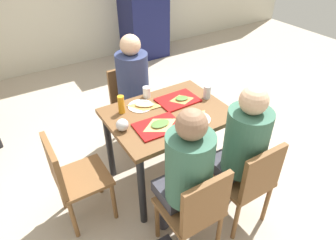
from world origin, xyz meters
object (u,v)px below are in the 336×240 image
Objects in this scene: pizza_slice_c at (145,105)px; plastic_cup_a at (147,92)px; plastic_cup_b at (193,126)px; foil_bundle at (122,125)px; soda_can at (207,92)px; tray_red_near at (158,126)px; tray_red_far at (178,100)px; main_table at (168,124)px; pizza_slice_d at (196,116)px; chair_near_left at (196,209)px; chair_far_side at (130,100)px; person_in_brown_jacket at (241,146)px; person_far_side at (135,86)px; paper_plate_center at (141,106)px; pizza_slice_a at (160,124)px; person_in_red at (186,171)px; paper_plate_near_edge at (197,119)px; chair_near_right at (249,180)px; pizza_slice_b at (182,99)px; drink_fridge at (143,1)px; chair_left_end at (71,176)px; condiment_bottle at (121,104)px.

plastic_cup_a is at bearing 54.49° from pizza_slice_c.
plastic_cup_b is 1.00× the size of foil_bundle.
soda_can is 0.87m from foil_bundle.
tray_red_near is 0.44m from tray_red_far.
soda_can is (0.25, -0.10, 0.05)m from tray_red_far.
tray_red_far is at bearing -14.09° from pizza_slice_c.
main_table is 0.46m from foil_bundle.
pizza_slice_d is (-0.02, -0.31, 0.01)m from tray_red_far.
chair_far_side is (0.25, 1.54, 0.00)m from chair_near_left.
pizza_slice_d is 0.19m from plastic_cup_b.
person_in_brown_jacket is 4.74× the size of pizza_slice_c.
foil_bundle is (-0.41, -0.35, 0.00)m from plastic_cup_a.
main_table is at bearing 37.24° from tray_red_near.
person_in_brown_jacket is 12.57× the size of foil_bundle.
person_far_side is 5.71× the size of paper_plate_center.
plastic_cup_b is at bearing -85.57° from plastic_cup_a.
pizza_slice_a is 0.30m from foil_bundle.
person_in_red reaches higher than foil_bundle.
pizza_slice_a is at bearing -143.23° from tray_red_far.
tray_red_far is 3.60× the size of plastic_cup_b.
paper_plate_near_edge is at bearing -71.79° from plastic_cup_a.
soda_can is at bearing -18.29° from paper_plate_center.
pizza_slice_a is (-0.16, -0.91, 0.30)m from chair_far_side.
chair_near_right is 8.47× the size of foil_bundle.
person_in_brown_jacket is at bearing 15.38° from chair_near_left.
person_in_red is 10.30× the size of soda_can.
pizza_slice_b is at bearing 32.24° from pizza_slice_a.
plastic_cup_a is (0.23, 1.10, 0.33)m from chair_near_left.
person_far_side is 2.58m from drink_fridge.
plastic_cup_b is 3.42m from drink_fridge.
main_table is at bearing 125.66° from paper_plate_near_edge.
chair_near_right is 1.18m from plastic_cup_a.
chair_left_end is 1.12m from person_far_side.
person_in_red is at bearing -100.29° from chair_far_side.
chair_near_right is at bearing -79.66° from paper_plate_near_edge.
person_far_side reaches higher than pizza_slice_d.
person_far_side is 0.79m from tray_red_near.
chair_near_right is at bearing -56.76° from pizza_slice_a.
chair_near_right is 3.19× the size of pizza_slice_c.
paper_plate_near_edge is at bearing 100.34° from chair_near_right.
tray_red_near is 3.60× the size of plastic_cup_b.
condiment_bottle is at bearing 165.78° from soda_can.
soda_can is at bearing 2.56° from main_table.
chair_far_side reaches higher than pizza_slice_a.
chair_far_side is at bearing -121.82° from drink_fridge.
pizza_slice_a reaches higher than tray_red_near.
person_far_side is at bearing -120.17° from drink_fridge.
paper_plate_near_edge is at bearing -91.86° from pizza_slice_d.
soda_can is 0.76× the size of condiment_bottle.
person_in_brown_jacket is at bearing 90.00° from chair_near_right.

